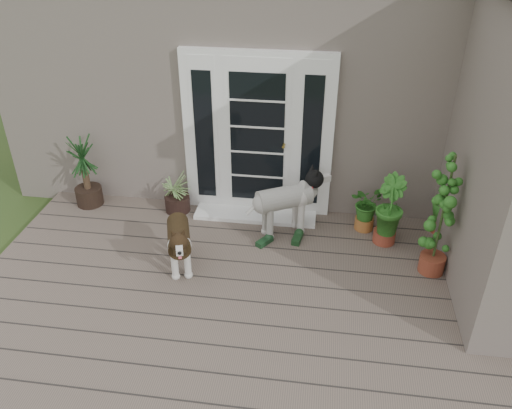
# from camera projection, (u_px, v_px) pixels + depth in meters

# --- Properties ---
(deck) EXTENTS (6.20, 4.60, 0.12)m
(deck) POSITION_uv_depth(u_px,v_px,m) (247.00, 328.00, 5.22)
(deck) COLOR #6B5B4C
(deck) RESTS_ON ground
(house_main) EXTENTS (7.40, 4.00, 3.10)m
(house_main) POSITION_uv_depth(u_px,v_px,m) (289.00, 63.00, 8.05)
(house_main) COLOR #665E54
(house_main) RESTS_ON ground
(door_unit) EXTENTS (1.90, 0.14, 2.15)m
(door_unit) POSITION_uv_depth(u_px,v_px,m) (258.00, 136.00, 6.52)
(door_unit) COLOR white
(door_unit) RESTS_ON deck
(door_step) EXTENTS (1.60, 0.40, 0.05)m
(door_step) POSITION_uv_depth(u_px,v_px,m) (255.00, 214.00, 6.90)
(door_step) COLOR white
(door_step) RESTS_ON deck
(brindle_dog) EXTENTS (0.56, 0.86, 0.66)m
(brindle_dog) POSITION_uv_depth(u_px,v_px,m) (179.00, 244.00, 5.79)
(brindle_dog) COLOR #352613
(brindle_dog) RESTS_ON deck
(white_dog) EXTENTS (0.98, 0.78, 0.75)m
(white_dog) POSITION_uv_depth(u_px,v_px,m) (284.00, 208.00, 6.38)
(white_dog) COLOR silver
(white_dog) RESTS_ON deck
(spider_plant) EXTENTS (0.70, 0.70, 0.59)m
(spider_plant) POSITION_uv_depth(u_px,v_px,m) (176.00, 191.00, 6.88)
(spider_plant) COLOR #88A666
(spider_plant) RESTS_ON deck
(yucca) EXTENTS (0.81, 0.81, 0.99)m
(yucca) POSITION_uv_depth(u_px,v_px,m) (85.00, 172.00, 6.93)
(yucca) COLOR black
(yucca) RESTS_ON deck
(herb_a) EXTENTS (0.58, 0.58, 0.53)m
(herb_a) POSITION_uv_depth(u_px,v_px,m) (366.00, 211.00, 6.52)
(herb_a) COLOR #19571C
(herb_a) RESTS_ON deck
(herb_b) EXTENTS (0.55, 0.55, 0.67)m
(herb_b) POSITION_uv_depth(u_px,v_px,m) (387.00, 219.00, 6.24)
(herb_b) COLOR #28651D
(herb_b) RESTS_ON deck
(herb_c) EXTENTS (0.46, 0.46, 0.62)m
(herb_c) POSITION_uv_depth(u_px,v_px,m) (445.00, 210.00, 6.46)
(herb_c) COLOR #285F1B
(herb_c) RESTS_ON deck
(sapling) EXTENTS (0.58, 0.58, 1.52)m
(sapling) POSITION_uv_depth(u_px,v_px,m) (443.00, 215.00, 5.52)
(sapling) COLOR #204E16
(sapling) RESTS_ON deck
(clog_left) EXTENTS (0.18, 0.31, 0.09)m
(clog_left) POSITION_uv_depth(u_px,v_px,m) (297.00, 237.00, 6.41)
(clog_left) COLOR #143217
(clog_left) RESTS_ON deck
(clog_right) EXTENTS (0.26, 0.30, 0.08)m
(clog_right) POSITION_uv_depth(u_px,v_px,m) (264.00, 241.00, 6.35)
(clog_right) COLOR #14341A
(clog_right) RESTS_ON deck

